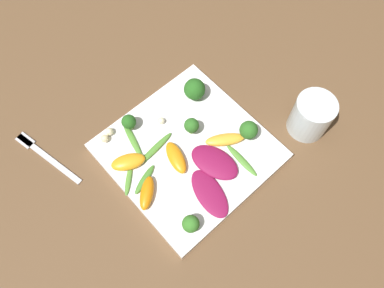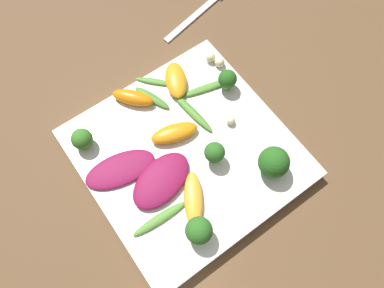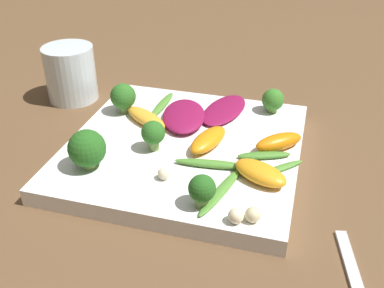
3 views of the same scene
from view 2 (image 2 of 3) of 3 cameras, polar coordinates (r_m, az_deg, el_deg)
name	(u,v)px [view 2 (image 2 of 3)]	position (r m, az deg, el deg)	size (l,w,h in m)	color
ground_plane	(187,157)	(0.56, -0.80, -1.93)	(2.40, 2.40, 0.00)	brown
plate	(187,154)	(0.55, -0.81, -1.54)	(0.28, 0.28, 0.02)	white
fork	(206,6)	(0.71, 2.17, 20.30)	(0.05, 0.17, 0.01)	silver
radicchio_leaf_0	(161,180)	(0.52, -4.72, -5.55)	(0.08, 0.11, 0.01)	maroon
radicchio_leaf_1	(120,169)	(0.53, -10.89, -3.82)	(0.07, 0.11, 0.01)	maroon
orange_segment_0	(176,80)	(0.58, -2.48, 9.70)	(0.07, 0.06, 0.02)	orange
orange_segment_1	(193,199)	(0.51, 0.20, -8.39)	(0.08, 0.06, 0.02)	#FCAD33
orange_segment_2	(176,132)	(0.54, -2.44, 1.85)	(0.05, 0.07, 0.02)	orange
orange_segment_3	(133,98)	(0.57, -9.00, 6.98)	(0.06, 0.06, 0.02)	orange
broccoli_floret_0	(199,231)	(0.48, 1.06, -13.06)	(0.04, 0.04, 0.04)	#7A9E51
broccoli_floret_1	(274,162)	(0.52, 12.36, -2.74)	(0.04, 0.04, 0.05)	#7A9E51
broccoli_floret_2	(227,80)	(0.57, 5.42, 9.75)	(0.03, 0.03, 0.04)	#7A9E51
broccoli_floret_3	(82,139)	(0.55, -16.41, 0.71)	(0.03, 0.03, 0.03)	#7A9E51
broccoli_floret_4	(215,153)	(0.51, 3.46, -1.33)	(0.03, 0.03, 0.04)	#7A9E51
arugula_sprig_0	(208,87)	(0.58, 2.43, 8.61)	(0.04, 0.09, 0.01)	#518E33
arugula_sprig_1	(160,219)	(0.51, -4.90, -11.27)	(0.02, 0.08, 0.01)	#518E33
arugula_sprig_2	(191,111)	(0.56, -0.09, 5.01)	(0.09, 0.02, 0.01)	#518E33
arugula_sprig_3	(155,82)	(0.59, -5.60, 9.44)	(0.05, 0.05, 0.01)	#518E33
arugula_sprig_4	(152,98)	(0.57, -6.10, 7.01)	(0.06, 0.03, 0.01)	#47842D
macadamia_nut_0	(220,62)	(0.60, 4.24, 12.32)	(0.02, 0.02, 0.02)	beige
macadamia_nut_1	(231,121)	(0.55, 5.97, 3.54)	(0.01, 0.01, 0.01)	beige
macadamia_nut_2	(211,57)	(0.61, 2.86, 13.04)	(0.02, 0.02, 0.02)	beige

